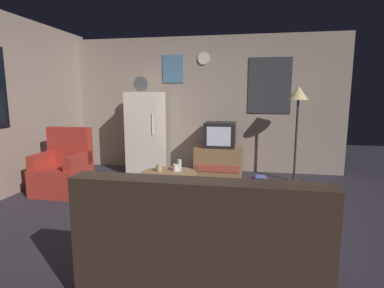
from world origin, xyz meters
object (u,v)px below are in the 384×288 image
at_px(coffee_table, 169,191).
at_px(mug_ceramic_white, 176,168).
at_px(fridge, 146,133).
at_px(couch, 202,251).
at_px(mug_ceramic_tan, 159,168).
at_px(armchair, 64,170).
at_px(standing_lamp, 298,101).
at_px(wine_glass, 179,165).
at_px(book_stack, 260,178).
at_px(tv_stand, 219,161).
at_px(crt_tv, 220,135).

xyz_separation_m(coffee_table, mug_ceramic_white, (0.06, 0.11, 0.28)).
xyz_separation_m(fridge, couch, (1.55, -3.29, -0.44)).
distance_m(mug_ceramic_tan, armchair, 1.63).
bearing_deg(mug_ceramic_white, fridge, 120.38).
bearing_deg(standing_lamp, fridge, 177.45).
height_order(standing_lamp, wine_glass, standing_lamp).
height_order(mug_ceramic_white, mug_ceramic_tan, same).
xyz_separation_m(couch, book_stack, (0.55, 3.15, -0.28)).
distance_m(tv_stand, couch, 3.34).
relative_size(standing_lamp, couch, 0.94).
relative_size(coffee_table, mug_ceramic_white, 8.00).
height_order(tv_stand, wine_glass, wine_glass).
bearing_deg(crt_tv, mug_ceramic_white, -104.31).
height_order(crt_tv, wine_glass, crt_tv).
bearing_deg(couch, wine_glass, 108.12).
height_order(mug_ceramic_tan, couch, couch).
distance_m(fridge, crt_tv, 1.37).
bearing_deg(wine_glass, coffee_table, -132.03).
height_order(fridge, standing_lamp, fridge).
bearing_deg(mug_ceramic_tan, fridge, 113.97).
height_order(wine_glass, book_stack, wine_glass).
xyz_separation_m(tv_stand, coffee_table, (-0.47, -1.77, -0.03)).
relative_size(tv_stand, mug_ceramic_white, 9.33).
height_order(crt_tv, coffee_table, crt_tv).
xyz_separation_m(standing_lamp, mug_ceramic_white, (-1.71, -1.50, -0.84)).
distance_m(crt_tv, armchair, 2.64).
xyz_separation_m(mug_ceramic_white, couch, (0.60, -1.68, -0.21)).
relative_size(tv_stand, mug_ceramic_tan, 9.33).
bearing_deg(book_stack, wine_glass, -127.15).
bearing_deg(mug_ceramic_tan, wine_glass, 12.30).
bearing_deg(armchair, fridge, 57.65).
relative_size(wine_glass, mug_ceramic_tan, 1.67).
relative_size(fridge, mug_ceramic_tan, 19.67).
height_order(fridge, wine_glass, fridge).
bearing_deg(armchair, mug_ceramic_white, -8.84).
bearing_deg(mug_ceramic_white, couch, -70.28).
bearing_deg(mug_ceramic_white, armchair, 171.16).
bearing_deg(crt_tv, wine_glass, -102.86).
relative_size(fridge, tv_stand, 2.11).
xyz_separation_m(coffee_table, couch, (0.66, -1.57, 0.08)).
relative_size(coffee_table, wine_glass, 4.80).
bearing_deg(book_stack, tv_stand, 165.74).
height_order(wine_glass, couch, couch).
distance_m(standing_lamp, book_stack, 1.44).
bearing_deg(wine_glass, mug_ceramic_tan, -167.70).
xyz_separation_m(crt_tv, coffee_table, (-0.49, -1.77, -0.51)).
relative_size(coffee_table, mug_ceramic_tan, 8.00).
height_order(crt_tv, book_stack, crt_tv).
bearing_deg(crt_tv, tv_stand, 176.72).
bearing_deg(wine_glass, standing_lamp, 41.82).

